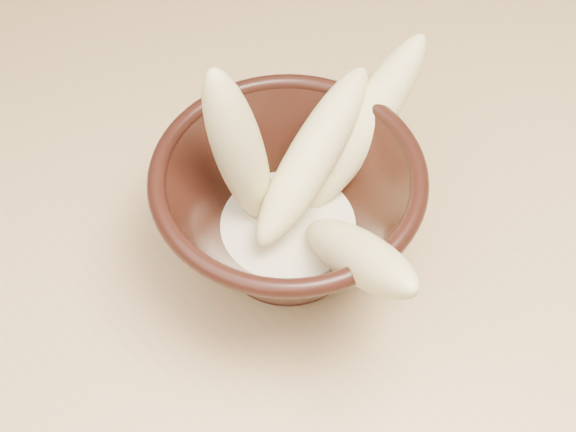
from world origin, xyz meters
name	(u,v)px	position (x,y,z in m)	size (l,w,h in m)	color
table	(128,267)	(0.00, 0.00, 0.67)	(1.20, 0.80, 0.75)	tan
bowl	(288,209)	(0.08, -0.12, 0.81)	(0.19, 0.19, 0.10)	black
milk_puddle	(288,229)	(0.08, -0.12, 0.78)	(0.10, 0.10, 0.01)	beige
banana_upright	(238,149)	(0.07, -0.08, 0.85)	(0.03, 0.03, 0.13)	#CCBD78
banana_right	(366,122)	(0.16, -0.11, 0.83)	(0.03, 0.03, 0.15)	#CCBD78
banana_across	(313,155)	(0.11, -0.11, 0.83)	(0.03, 0.03, 0.15)	#CCBD78
banana_front	(357,256)	(0.08, -0.19, 0.83)	(0.03, 0.03, 0.15)	#CCBD78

